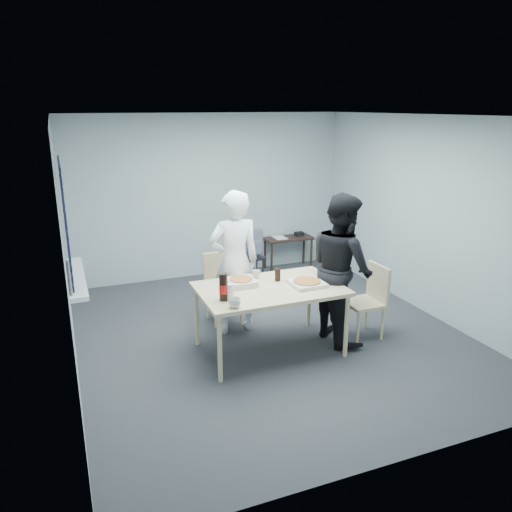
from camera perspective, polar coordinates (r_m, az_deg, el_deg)
name	(u,v)px	position (r m, az deg, el deg)	size (l,w,h in m)	color
room	(67,229)	(5.70, -20.79, 2.89)	(5.00, 5.00, 5.00)	#323137
dining_table	(270,292)	(5.56, 1.60, -4.15)	(1.59, 1.01, 0.77)	beige
chair_far	(222,282)	(6.49, -3.94, -2.97)	(0.42, 0.42, 0.89)	beige
chair_right	(370,296)	(6.17, 12.90, -4.45)	(0.42, 0.42, 0.89)	beige
person_white	(234,263)	(6.03, -2.51, -0.76)	(0.65, 0.42, 1.77)	white
person_black	(341,268)	(5.91, 9.71, -1.35)	(0.86, 0.47, 1.77)	black
side_table	(288,242)	(8.54, 3.72, 1.62)	(0.83, 0.37, 0.55)	#331F1A
stool	(252,263)	(7.77, -0.43, -0.76)	(0.34, 0.34, 0.47)	black
backpack	(252,243)	(7.67, -0.41, 1.45)	(0.30, 0.22, 0.42)	slate
pizza_box_a	(241,282)	(5.60, -1.72, -2.97)	(0.31, 0.31, 0.08)	silver
pizza_box_b	(307,283)	(5.63, 5.83, -3.07)	(0.36, 0.36, 0.05)	silver
mug_a	(235,303)	(4.99, -2.45, -5.38)	(0.12, 0.12, 0.10)	silver
mug_b	(256,274)	(5.82, 0.03, -2.09)	(0.10, 0.10, 0.09)	silver
cola_glass	(278,275)	(5.72, 2.49, -2.15)	(0.07, 0.07, 0.15)	black
soda_bottle	(223,287)	(5.14, -3.75, -3.61)	(0.09, 0.09, 0.29)	black
plastic_cups	(230,292)	(5.16, -2.97, -4.15)	(0.07, 0.07, 0.18)	silver
rubber_band	(304,291)	(5.44, 5.55, -4.05)	(0.05, 0.05, 0.00)	red
papers	(280,238)	(8.48, 2.74, 2.12)	(0.20, 0.27, 0.00)	white
black_box	(299,234)	(8.64, 4.94, 2.55)	(0.15, 0.11, 0.06)	black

